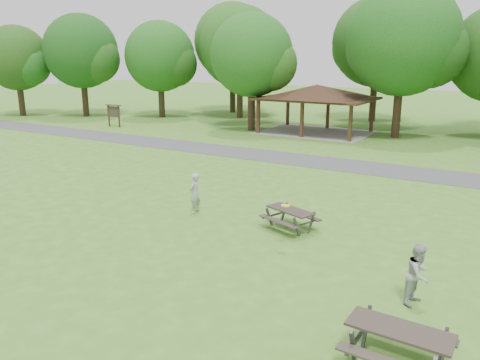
# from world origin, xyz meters

# --- Properties ---
(ground) EXTENTS (160.00, 160.00, 0.00)m
(ground) POSITION_xyz_m (0.00, 0.00, 0.00)
(ground) COLOR #417521
(ground) RESTS_ON ground
(asphalt_path) EXTENTS (120.00, 3.20, 0.02)m
(asphalt_path) POSITION_xyz_m (0.00, 14.00, 0.01)
(asphalt_path) COLOR #434345
(asphalt_path) RESTS_ON ground
(pavilion) EXTENTS (8.60, 7.01, 3.76)m
(pavilion) POSITION_xyz_m (-4.00, 24.00, 3.06)
(pavilion) COLOR #3A2015
(pavilion) RESTS_ON ground
(notice_board) EXTENTS (1.60, 0.30, 1.88)m
(notice_board) POSITION_xyz_m (-20.00, 18.00, 1.31)
(notice_board) COLOR #321D12
(notice_board) RESTS_ON ground
(tree_row_a) EXTENTS (7.56, 7.20, 9.97)m
(tree_row_a) POSITION_xyz_m (-27.91, 22.03, 6.15)
(tree_row_a) COLOR black
(tree_row_a) RESTS_ON ground
(tree_row_b) EXTENTS (7.14, 6.80, 9.28)m
(tree_row_b) POSITION_xyz_m (-20.92, 25.53, 5.67)
(tree_row_b) COLOR black
(tree_row_b) RESTS_ON ground
(tree_row_c) EXTENTS (8.19, 7.80, 10.67)m
(tree_row_c) POSITION_xyz_m (-13.90, 29.03, 6.54)
(tree_row_c) COLOR #302115
(tree_row_c) RESTS_ON ground
(tree_row_d) EXTENTS (6.93, 6.60, 9.27)m
(tree_row_d) POSITION_xyz_m (-8.92, 22.53, 5.77)
(tree_row_d) COLOR black
(tree_row_d) RESTS_ON ground
(tree_row_e) EXTENTS (8.40, 8.00, 11.02)m
(tree_row_e) POSITION_xyz_m (2.10, 25.03, 6.78)
(tree_row_e) COLOR black
(tree_row_e) RESTS_ON ground
(tree_deep_a) EXTENTS (8.40, 8.00, 11.38)m
(tree_deep_a) POSITION_xyz_m (-16.90, 32.53, 7.13)
(tree_deep_a) COLOR black
(tree_deep_a) RESTS_ON ground
(tree_deep_b) EXTENTS (8.40, 8.00, 11.13)m
(tree_deep_b) POSITION_xyz_m (-1.90, 33.03, 6.89)
(tree_deep_b) COLOR black
(tree_deep_b) RESTS_ON ground
(tree_flank_left) EXTENTS (6.72, 6.40, 8.93)m
(tree_flank_left) POSITION_xyz_m (-33.92, 19.03, 5.53)
(tree_flank_left) COLOR black
(tree_flank_left) RESTS_ON ground
(picnic_table_middle) EXTENTS (2.10, 1.89, 0.75)m
(picnic_table_middle) POSITION_xyz_m (3.45, 3.31, 0.56)
(picnic_table_middle) COLOR #2B231F
(picnic_table_middle) RESTS_ON ground
(picnic_table_far) EXTENTS (2.02, 1.65, 0.85)m
(picnic_table_far) POSITION_xyz_m (8.44, -2.45, 0.63)
(picnic_table_far) COLOR #2D2620
(picnic_table_far) RESTS_ON ground
(frisbee_in_flight) EXTENTS (0.29, 0.29, 0.02)m
(frisbee_in_flight) POSITION_xyz_m (4.04, 1.64, 1.44)
(frisbee_in_flight) COLOR yellow
(frisbee_in_flight) RESTS_ON ground
(frisbee_thrower) EXTENTS (0.44, 0.61, 1.56)m
(frisbee_thrower) POSITION_xyz_m (-0.50, 3.10, 0.78)
(frisbee_thrower) COLOR #A1A1A3
(frisbee_thrower) RESTS_ON ground
(frisbee_catcher) EXTENTS (0.74, 0.86, 1.53)m
(frisbee_catcher) POSITION_xyz_m (8.27, 0.29, 0.77)
(frisbee_catcher) COLOR #A1A1A3
(frisbee_catcher) RESTS_ON ground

